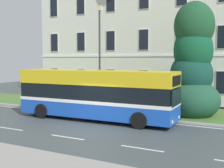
{
  "coord_description": "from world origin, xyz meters",
  "views": [
    {
      "loc": [
        8.63,
        -13.46,
        3.89
      ],
      "look_at": [
        -1.03,
        4.96,
        2.13
      ],
      "focal_mm": 46.94,
      "sensor_mm": 36.0,
      "label": 1
    }
  ],
  "objects_px": {
    "georgian_townhouse": "(143,30)",
    "evergreen_tree": "(193,68)",
    "street_lamp_post": "(100,51)",
    "single_decker_bus": "(96,94)"
  },
  "relations": [
    {
      "from": "single_decker_bus",
      "to": "street_lamp_post",
      "type": "height_order",
      "value": "street_lamp_post"
    },
    {
      "from": "single_decker_bus",
      "to": "street_lamp_post",
      "type": "relative_size",
      "value": 1.37
    },
    {
      "from": "georgian_townhouse",
      "to": "single_decker_bus",
      "type": "height_order",
      "value": "georgian_townhouse"
    },
    {
      "from": "georgian_townhouse",
      "to": "street_lamp_post",
      "type": "relative_size",
      "value": 2.62
    },
    {
      "from": "street_lamp_post",
      "to": "georgian_townhouse",
      "type": "bearing_deg",
      "value": 91.61
    },
    {
      "from": "georgian_townhouse",
      "to": "street_lamp_post",
      "type": "xyz_separation_m",
      "value": [
        0.27,
        -9.42,
        -2.41
      ]
    },
    {
      "from": "georgian_townhouse",
      "to": "street_lamp_post",
      "type": "height_order",
      "value": "georgian_townhouse"
    },
    {
      "from": "street_lamp_post",
      "to": "evergreen_tree",
      "type": "bearing_deg",
      "value": 10.22
    },
    {
      "from": "georgian_townhouse",
      "to": "evergreen_tree",
      "type": "relative_size",
      "value": 2.52
    },
    {
      "from": "evergreen_tree",
      "to": "street_lamp_post",
      "type": "xyz_separation_m",
      "value": [
        -6.58,
        -1.19,
        1.18
      ]
    }
  ]
}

